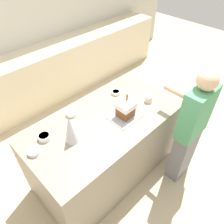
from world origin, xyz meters
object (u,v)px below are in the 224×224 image
at_px(mug, 149,99).
at_px(decorative_tree, 70,129).
at_px(candy_bowl_near_tray_right, 116,92).
at_px(gingerbread_house, 126,109).
at_px(candy_bowl_beside_tree, 44,137).
at_px(candy_bowl_center_rear, 34,152).
at_px(candy_bowl_behind_tray, 71,114).
at_px(person, 190,130).
at_px(baking_tray, 125,116).

bearing_deg(mug, decorative_tree, 172.18).
bearing_deg(candy_bowl_near_tray_right, mug, -65.59).
relative_size(gingerbread_house, candy_bowl_beside_tree, 2.00).
bearing_deg(mug, candy_bowl_center_rear, 169.00).
xyz_separation_m(gingerbread_house, mug, (0.39, -0.02, -0.06)).
bearing_deg(candy_bowl_near_tray_right, candy_bowl_center_rear, -174.58).
bearing_deg(candy_bowl_center_rear, candy_bowl_behind_tray, 17.84).
relative_size(decorative_tree, candy_bowl_beside_tree, 2.55).
height_order(gingerbread_house, person, person).
bearing_deg(candy_bowl_near_tray_right, decorative_tree, -164.27).
bearing_deg(decorative_tree, mug, -7.82).
bearing_deg(candy_bowl_near_tray_right, baking_tray, -120.80).
bearing_deg(candy_bowl_center_rear, baking_tray, -14.13).
bearing_deg(candy_bowl_behind_tray, candy_bowl_center_rear, -162.16).
bearing_deg(mug, candy_bowl_near_tray_right, 114.41).
xyz_separation_m(candy_bowl_behind_tray, candy_bowl_center_rear, (-0.58, -0.19, -0.00)).
height_order(decorative_tree, person, person).
distance_m(gingerbread_house, person, 0.77).
bearing_deg(mug, baking_tray, 177.18).
bearing_deg(baking_tray, gingerbread_house, 30.97).
distance_m(gingerbread_house, decorative_tree, 0.66).
relative_size(decorative_tree, candy_bowl_center_rear, 2.77).
bearing_deg(gingerbread_house, candy_bowl_near_tray_right, 59.23).
distance_m(baking_tray, decorative_tree, 0.68).
bearing_deg(baking_tray, candy_bowl_center_rear, 165.87).
bearing_deg(person, gingerbread_house, 127.14).
bearing_deg(gingerbread_house, baking_tray, -149.03).
xyz_separation_m(candy_bowl_center_rear, candy_bowl_beside_tree, (0.17, 0.09, 0.01)).
bearing_deg(baking_tray, decorative_tree, 169.18).
relative_size(candy_bowl_near_tray_right, candy_bowl_center_rear, 0.91).
xyz_separation_m(baking_tray, candy_bowl_near_tray_right, (0.22, 0.37, 0.02)).
height_order(baking_tray, candy_bowl_beside_tree, candy_bowl_beside_tree).
distance_m(gingerbread_house, candy_bowl_center_rear, 1.03).
bearing_deg(decorative_tree, baking_tray, -10.82).
xyz_separation_m(decorative_tree, person, (1.09, -0.71, -0.28)).
relative_size(candy_bowl_near_tray_right, person, 0.07).
height_order(gingerbread_house, mug, gingerbread_house).
relative_size(baking_tray, candy_bowl_near_tray_right, 3.43).
relative_size(decorative_tree, candy_bowl_behind_tray, 2.73).
distance_m(candy_bowl_near_tray_right, person, 0.99).
relative_size(baking_tray, mug, 4.14).
bearing_deg(decorative_tree, candy_bowl_near_tray_right, 15.73).
relative_size(candy_bowl_near_tray_right, candy_bowl_beside_tree, 0.84).
height_order(candy_bowl_beside_tree, person, person).
xyz_separation_m(candy_bowl_beside_tree, mug, (1.22, -0.36, 0.01)).
distance_m(decorative_tree, candy_bowl_behind_tray, 0.41).
height_order(candy_bowl_behind_tray, person, person).
relative_size(candy_bowl_beside_tree, mug, 1.44).
bearing_deg(candy_bowl_behind_tray, person, -49.72).
bearing_deg(candy_bowl_beside_tree, candy_bowl_behind_tray, 13.26).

